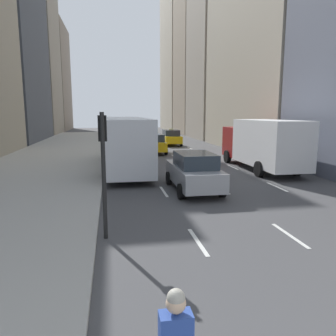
# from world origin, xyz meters

# --- Properties ---
(sidewalk_left) EXTENTS (8.00, 66.00, 0.15)m
(sidewalk_left) POSITION_xyz_m (-7.00, 27.00, 0.07)
(sidewalk_left) COLOR #ADAAA3
(sidewalk_left) RESTS_ON ground
(lane_markings) EXTENTS (5.72, 56.00, 0.01)m
(lane_markings) POSITION_xyz_m (2.60, 23.00, 0.01)
(lane_markings) COLOR white
(lane_markings) RESTS_ON ground
(building_row_right) EXTENTS (6.00, 76.56, 31.89)m
(building_row_right) POSITION_xyz_m (12.00, 41.62, 13.45)
(building_row_right) COLOR gray
(building_row_right) RESTS_ON ground
(taxi_lead) EXTENTS (2.02, 4.40, 1.87)m
(taxi_lead) POSITION_xyz_m (4.00, 35.14, 0.88)
(taxi_lead) COLOR yellow
(taxi_lead) RESTS_ON ground
(taxi_second) EXTENTS (2.02, 4.40, 1.87)m
(taxi_second) POSITION_xyz_m (1.20, 28.29, 0.88)
(taxi_second) COLOR yellow
(taxi_second) RESTS_ON ground
(sedan_black_near) EXTENTS (2.02, 4.64, 1.79)m
(sedan_black_near) POSITION_xyz_m (1.20, 13.96, 0.91)
(sedan_black_near) COLOR #9EA0A5
(sedan_black_near) RESTS_ON ground
(city_bus) EXTENTS (2.80, 11.61, 3.25)m
(city_bus) POSITION_xyz_m (-1.61, 20.59, 1.79)
(city_bus) COLOR silver
(city_bus) RESTS_ON ground
(box_truck) EXTENTS (2.58, 8.40, 3.15)m
(box_truck) POSITION_xyz_m (6.80, 18.68, 1.71)
(box_truck) COLOR maroon
(box_truck) RESTS_ON ground
(traffic_light_pole) EXTENTS (0.24, 0.42, 3.60)m
(traffic_light_pole) POSITION_xyz_m (-2.75, 8.81, 2.41)
(traffic_light_pole) COLOR black
(traffic_light_pole) RESTS_ON ground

